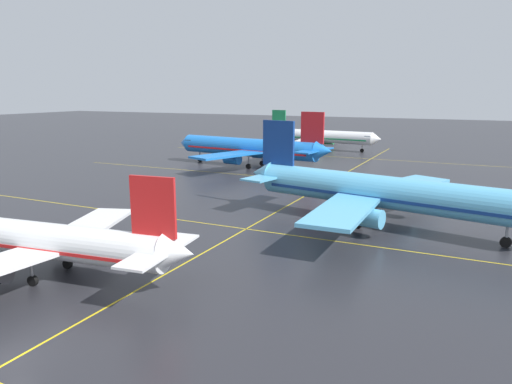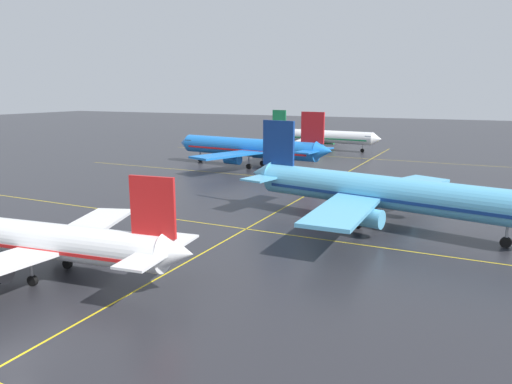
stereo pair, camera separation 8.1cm
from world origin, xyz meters
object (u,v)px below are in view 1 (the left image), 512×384
(airliner_front_gate, at_px, (37,240))
(airliner_far_left_stand, at_px, (320,136))
(airliner_second_row, at_px, (381,192))
(airliner_third_row, at_px, (250,148))

(airliner_front_gate, relative_size, airliner_far_left_stand, 0.90)
(airliner_second_row, height_order, airliner_third_row, airliner_second_row)
(airliner_third_row, distance_m, airliner_far_left_stand, 38.98)
(airliner_front_gate, xyz_separation_m, airliner_third_row, (-11.61, 67.30, 0.90))
(airliner_front_gate, distance_m, airliner_second_row, 39.72)
(airliner_second_row, relative_size, airliner_far_left_stand, 1.13)
(airliner_front_gate, height_order, airliner_far_left_stand, airliner_far_left_stand)
(airliner_front_gate, bearing_deg, airliner_second_row, 50.94)
(airliner_third_row, height_order, airliner_far_left_stand, airliner_third_row)
(airliner_second_row, xyz_separation_m, airliner_third_row, (-36.63, 36.47, -0.02))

